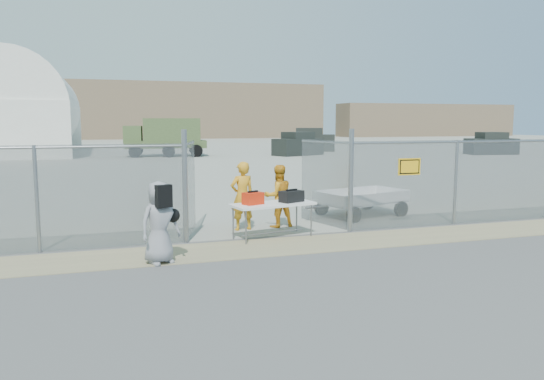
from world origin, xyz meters
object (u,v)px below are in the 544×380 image
object	(u,v)px
folding_table	(273,221)
utility_trailer	(361,202)
security_worker_left	(242,196)
visitor	(160,223)
security_worker_right	(278,196)

from	to	relation	value
folding_table	utility_trailer	size ratio (longest dim) A/B	0.60
folding_table	security_worker_left	distance (m)	1.23
folding_table	utility_trailer	bearing A→B (deg)	19.52
folding_table	visitor	bearing A→B (deg)	-163.47
folding_table	visitor	distance (m)	3.10
utility_trailer	security_worker_left	bearing A→B (deg)	179.67
visitor	utility_trailer	size ratio (longest dim) A/B	0.49
folding_table	security_worker_left	bearing A→B (deg)	100.84
folding_table	security_worker_right	bearing A→B (deg)	54.10
folding_table	utility_trailer	xyz separation A→B (m)	(3.29, 2.02, -0.02)
security_worker_left	utility_trailer	bearing A→B (deg)	-175.63
security_worker_left	visitor	world-z (taller)	security_worker_left
security_worker_left	security_worker_right	distance (m)	0.98
folding_table	security_worker_right	distance (m)	1.34
security_worker_left	security_worker_right	size ratio (longest dim) A/B	1.07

